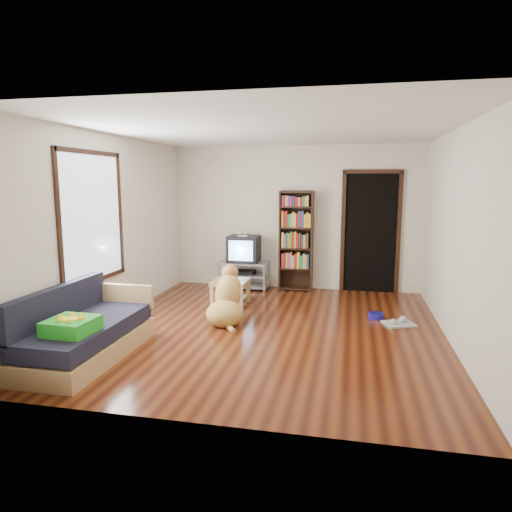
% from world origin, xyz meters
% --- Properties ---
extents(ground, '(5.00, 5.00, 0.00)m').
position_xyz_m(ground, '(0.00, 0.00, 0.00)').
color(ground, '#5D2A10').
rests_on(ground, ground).
extents(ceiling, '(5.00, 5.00, 0.00)m').
position_xyz_m(ceiling, '(0.00, 0.00, 2.60)').
color(ceiling, white).
rests_on(ceiling, ground).
extents(wall_back, '(4.50, 0.00, 4.50)m').
position_xyz_m(wall_back, '(0.00, 2.50, 1.30)').
color(wall_back, silver).
rests_on(wall_back, ground).
extents(wall_front, '(4.50, 0.00, 4.50)m').
position_xyz_m(wall_front, '(0.00, -2.50, 1.30)').
color(wall_front, silver).
rests_on(wall_front, ground).
extents(wall_left, '(0.00, 5.00, 5.00)m').
position_xyz_m(wall_left, '(-2.25, 0.00, 1.30)').
color(wall_left, silver).
rests_on(wall_left, ground).
extents(wall_right, '(0.00, 5.00, 5.00)m').
position_xyz_m(wall_right, '(2.25, 0.00, 1.30)').
color(wall_right, silver).
rests_on(wall_right, ground).
extents(green_cushion, '(0.47, 0.47, 0.15)m').
position_xyz_m(green_cushion, '(-1.75, -1.79, 0.50)').
color(green_cushion, green).
rests_on(green_cushion, sofa).
extents(laptop, '(0.36, 0.33, 0.02)m').
position_xyz_m(laptop, '(-0.85, 1.07, 0.41)').
color(laptop, silver).
rests_on(laptop, coffee_table).
extents(dog_bowl, '(0.22, 0.22, 0.08)m').
position_xyz_m(dog_bowl, '(1.41, 0.79, 0.04)').
color(dog_bowl, navy).
rests_on(dog_bowl, ground).
extents(grey_rag, '(0.49, 0.44, 0.03)m').
position_xyz_m(grey_rag, '(1.71, 0.54, 0.01)').
color(grey_rag, '#ADADAD').
rests_on(grey_rag, ground).
extents(window, '(0.03, 1.46, 1.70)m').
position_xyz_m(window, '(-2.23, -0.50, 1.50)').
color(window, white).
rests_on(window, wall_left).
extents(doorway, '(1.03, 0.05, 2.19)m').
position_xyz_m(doorway, '(1.35, 2.48, 1.12)').
color(doorway, black).
rests_on(doorway, wall_back).
extents(tv_stand, '(0.90, 0.45, 0.50)m').
position_xyz_m(tv_stand, '(-0.90, 2.25, 0.27)').
color(tv_stand, '#99999E').
rests_on(tv_stand, ground).
extents(crt_tv, '(0.55, 0.52, 0.58)m').
position_xyz_m(crt_tv, '(-0.90, 2.27, 0.74)').
color(crt_tv, black).
rests_on(crt_tv, tv_stand).
extents(bookshelf, '(0.60, 0.30, 1.80)m').
position_xyz_m(bookshelf, '(0.05, 2.34, 1.00)').
color(bookshelf, black).
rests_on(bookshelf, ground).
extents(sofa, '(0.80, 1.80, 0.80)m').
position_xyz_m(sofa, '(-1.87, -1.38, 0.26)').
color(sofa, tan).
rests_on(sofa, ground).
extents(coffee_table, '(0.55, 0.55, 0.40)m').
position_xyz_m(coffee_table, '(-0.85, 1.10, 0.28)').
color(coffee_table, tan).
rests_on(coffee_table, ground).
extents(dog, '(0.53, 0.98, 0.82)m').
position_xyz_m(dog, '(-0.66, 0.21, 0.30)').
color(dog, gold).
rests_on(dog, ground).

